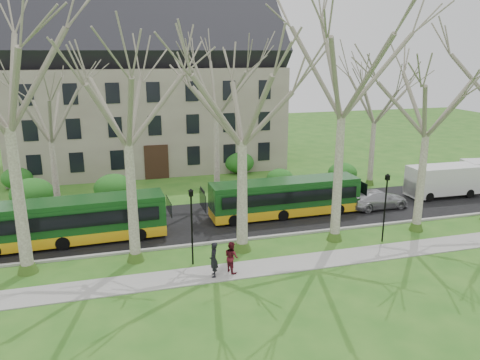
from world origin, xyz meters
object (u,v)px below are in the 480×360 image
object	(u,v)px
bus_lead	(72,221)
pedestrian_b	(231,257)
sedan	(378,199)
van_a	(443,181)
bus_follow	(285,197)
pedestrian_a	(214,260)

from	to	relation	value
bus_lead	pedestrian_b	bearing A→B (deg)	-39.91
sedan	van_a	bearing A→B (deg)	-82.62
bus_lead	van_a	xyz separation A→B (m)	(28.44, 1.96, -0.14)
bus_lead	bus_follow	bearing A→B (deg)	2.31
bus_lead	pedestrian_a	distance (m)	10.08
bus_lead	sedan	bearing A→B (deg)	-0.08
van_a	pedestrian_b	distance (m)	21.74
pedestrian_b	van_a	bearing A→B (deg)	-87.91
bus_follow	van_a	distance (m)	14.05
pedestrian_a	pedestrian_b	size ratio (longest dim) A/B	1.10
bus_lead	sedan	xyz separation A→B (m)	(21.76, 0.75, -0.72)
van_a	pedestrian_a	distance (m)	22.79
sedan	van_a	size ratio (longest dim) A/B	0.81
sedan	van_a	xyz separation A→B (m)	(6.68, 1.21, 0.59)
bus_follow	pedestrian_b	world-z (taller)	bus_follow
sedan	van_a	distance (m)	6.82
bus_lead	van_a	world-z (taller)	bus_lead
bus_lead	bus_follow	world-z (taller)	bus_lead
van_a	pedestrian_b	xyz separation A→B (m)	(-20.00, -8.52, -0.42)
bus_lead	sedan	world-z (taller)	bus_lead
pedestrian_a	pedestrian_b	distance (m)	1.06
van_a	pedestrian_a	size ratio (longest dim) A/B	3.10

